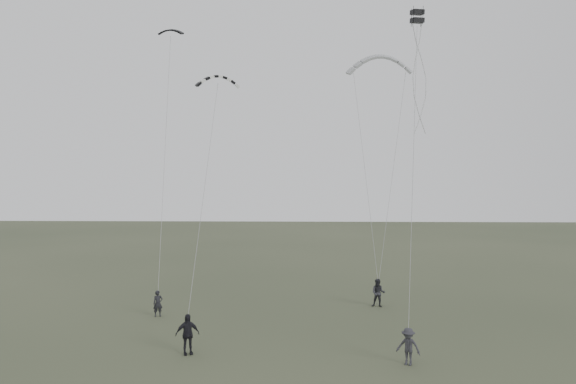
{
  "coord_description": "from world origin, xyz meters",
  "views": [
    {
      "loc": [
        1.61,
        -27.11,
        8.52
      ],
      "look_at": [
        0.65,
        5.31,
        7.39
      ],
      "focal_mm": 35.0,
      "sensor_mm": 36.0,
      "label": 1
    }
  ],
  "objects_px": {
    "flyer_center": "(187,334)",
    "kite_box": "(417,16)",
    "kite_pale_large": "(380,57)",
    "flyer_far": "(408,346)",
    "kite_striped": "(218,76)",
    "flyer_left": "(158,304)",
    "flyer_right": "(378,293)",
    "kite_dark_small": "(171,30)"
  },
  "relations": [
    {
      "from": "flyer_left",
      "to": "flyer_center",
      "type": "bearing_deg",
      "value": -89.64
    },
    {
      "from": "kite_pale_large",
      "to": "kite_striped",
      "type": "relative_size",
      "value": 1.75
    },
    {
      "from": "flyer_center",
      "to": "flyer_far",
      "type": "bearing_deg",
      "value": -28.0
    },
    {
      "from": "flyer_right",
      "to": "kite_box",
      "type": "distance_m",
      "value": 16.78
    },
    {
      "from": "flyer_left",
      "to": "kite_box",
      "type": "relative_size",
      "value": 2.21
    },
    {
      "from": "flyer_center",
      "to": "kite_pale_large",
      "type": "height_order",
      "value": "kite_pale_large"
    },
    {
      "from": "kite_dark_small",
      "to": "flyer_right",
      "type": "bearing_deg",
      "value": -4.14
    },
    {
      "from": "flyer_left",
      "to": "kite_box",
      "type": "distance_m",
      "value": 21.94
    },
    {
      "from": "kite_pale_large",
      "to": "kite_striped",
      "type": "xyz_separation_m",
      "value": [
        -10.36,
        -6.25,
        -2.38
      ]
    },
    {
      "from": "flyer_center",
      "to": "kite_striped",
      "type": "height_order",
      "value": "kite_striped"
    },
    {
      "from": "kite_box",
      "to": "flyer_left",
      "type": "bearing_deg",
      "value": 156.98
    },
    {
      "from": "flyer_center",
      "to": "kite_box",
      "type": "relative_size",
      "value": 2.74
    },
    {
      "from": "kite_dark_small",
      "to": "kite_pale_large",
      "type": "xyz_separation_m",
      "value": [
        14.14,
        2.19,
        -1.39
      ]
    },
    {
      "from": "kite_striped",
      "to": "flyer_left",
      "type": "bearing_deg",
      "value": 173.33
    },
    {
      "from": "flyer_right",
      "to": "flyer_center",
      "type": "distance_m",
      "value": 13.96
    },
    {
      "from": "flyer_right",
      "to": "kite_dark_small",
      "type": "distance_m",
      "value": 21.93
    },
    {
      "from": "kite_box",
      "to": "flyer_right",
      "type": "bearing_deg",
      "value": 90.74
    },
    {
      "from": "kite_dark_small",
      "to": "kite_box",
      "type": "xyz_separation_m",
      "value": [
        14.96,
        -6.72,
        -1.07
      ]
    },
    {
      "from": "flyer_center",
      "to": "kite_dark_small",
      "type": "bearing_deg",
      "value": 85.23
    },
    {
      "from": "flyer_left",
      "to": "kite_striped",
      "type": "relative_size",
      "value": 0.6
    },
    {
      "from": "kite_box",
      "to": "flyer_center",
      "type": "bearing_deg",
      "value": -172.63
    },
    {
      "from": "kite_striped",
      "to": "kite_box",
      "type": "bearing_deg",
      "value": -29.87
    },
    {
      "from": "flyer_far",
      "to": "kite_box",
      "type": "bearing_deg",
      "value": 103.11
    },
    {
      "from": "flyer_right",
      "to": "kite_box",
      "type": "relative_size",
      "value": 2.56
    },
    {
      "from": "kite_striped",
      "to": "flyer_center",
      "type": "bearing_deg",
      "value": -109.15
    },
    {
      "from": "kite_dark_small",
      "to": "kite_box",
      "type": "distance_m",
      "value": 16.44
    },
    {
      "from": "flyer_right",
      "to": "flyer_far",
      "type": "relative_size",
      "value": 1.08
    },
    {
      "from": "flyer_right",
      "to": "kite_dark_small",
      "type": "xyz_separation_m",
      "value": [
        -13.6,
        1.92,
        17.09
      ]
    },
    {
      "from": "flyer_far",
      "to": "kite_striped",
      "type": "height_order",
      "value": "kite_striped"
    },
    {
      "from": "flyer_right",
      "to": "kite_striped",
      "type": "height_order",
      "value": "kite_striped"
    },
    {
      "from": "flyer_right",
      "to": "kite_pale_large",
      "type": "distance_m",
      "value": 16.24
    },
    {
      "from": "flyer_center",
      "to": "flyer_left",
      "type": "bearing_deg",
      "value": 93.64
    },
    {
      "from": "flyer_center",
      "to": "kite_box",
      "type": "bearing_deg",
      "value": 1.05
    },
    {
      "from": "flyer_far",
      "to": "kite_striped",
      "type": "bearing_deg",
      "value": 165.39
    },
    {
      "from": "flyer_left",
      "to": "kite_dark_small",
      "type": "xyz_separation_m",
      "value": [
        -0.25,
        4.67,
        17.21
      ]
    },
    {
      "from": "kite_dark_small",
      "to": "kite_striped",
      "type": "xyz_separation_m",
      "value": [
        3.78,
        -4.06,
        -3.77
      ]
    },
    {
      "from": "flyer_far",
      "to": "kite_striped",
      "type": "xyz_separation_m",
      "value": [
        -9.73,
        8.59,
        13.39
      ]
    },
    {
      "from": "kite_striped",
      "to": "flyer_far",
      "type": "bearing_deg",
      "value": -57.91
    },
    {
      "from": "flyer_center",
      "to": "kite_dark_small",
      "type": "relative_size",
      "value": 1.16
    },
    {
      "from": "kite_pale_large",
      "to": "kite_box",
      "type": "xyz_separation_m",
      "value": [
        0.82,
        -8.91,
        0.31
      ]
    },
    {
      "from": "kite_pale_large",
      "to": "flyer_far",
      "type": "bearing_deg",
      "value": -90.0
    },
    {
      "from": "kite_dark_small",
      "to": "flyer_left",
      "type": "bearing_deg",
      "value": -83.08
    }
  ]
}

